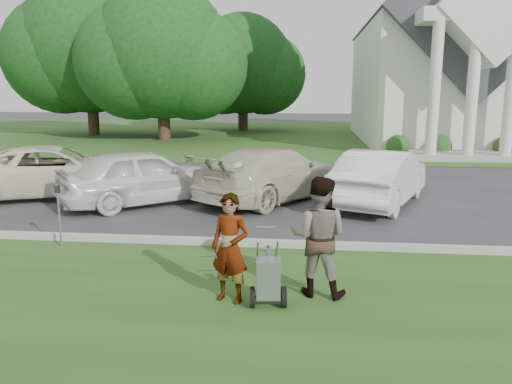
% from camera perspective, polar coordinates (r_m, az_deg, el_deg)
% --- Properties ---
extents(ground, '(120.00, 120.00, 0.00)m').
position_cam_1_polar(ground, '(9.70, -1.41, -7.23)').
color(ground, '#333335').
rests_on(ground, ground).
extents(grass_strip, '(80.00, 7.00, 0.01)m').
position_cam_1_polar(grass_strip, '(6.96, -4.75, -15.12)').
color(grass_strip, '#2D4B1A').
rests_on(grass_strip, ground).
extents(church_lawn, '(80.00, 30.00, 0.01)m').
position_cam_1_polar(church_lawn, '(36.26, 4.20, 6.61)').
color(church_lawn, '#2D4B1A').
rests_on(church_lawn, ground).
extents(curb, '(80.00, 0.18, 0.15)m').
position_cam_1_polar(curb, '(10.20, -1.01, -5.84)').
color(curb, '#9E9E93').
rests_on(curb, ground).
extents(church, '(9.19, 19.00, 24.10)m').
position_cam_1_polar(church, '(33.26, 20.43, 15.74)').
color(church, white).
rests_on(church, ground).
extents(tree_left, '(10.63, 8.40, 9.71)m').
position_cam_1_polar(tree_left, '(32.49, -10.76, 14.89)').
color(tree_left, '#332316').
rests_on(tree_left, ground).
extents(tree_far, '(11.64, 9.20, 10.73)m').
position_cam_1_polar(tree_far, '(37.42, -18.56, 14.94)').
color(tree_far, '#332316').
rests_on(tree_far, ground).
extents(tree_back, '(9.61, 7.60, 8.89)m').
position_cam_1_polar(tree_back, '(39.47, -1.54, 13.90)').
color(tree_back, '#332316').
rests_on(tree_back, ground).
extents(striping_cart, '(0.57, 1.10, 0.98)m').
position_cam_1_polar(striping_cart, '(7.36, 1.39, -9.98)').
color(striping_cart, black).
rests_on(striping_cart, ground).
extents(person_left, '(0.69, 0.56, 1.64)m').
position_cam_1_polar(person_left, '(7.42, -2.99, -6.54)').
color(person_left, '#999999').
rests_on(person_left, ground).
extents(person_right, '(1.02, 0.86, 1.85)m').
position_cam_1_polar(person_right, '(7.69, 7.14, -5.16)').
color(person_right, '#999999').
rests_on(person_right, ground).
extents(parking_meter_near, '(0.09, 0.08, 1.30)m').
position_cam_1_polar(parking_meter_near, '(10.74, -21.63, -1.66)').
color(parking_meter_near, gray).
rests_on(parking_meter_near, ground).
extents(car_a, '(5.92, 4.28, 1.50)m').
position_cam_1_polar(car_a, '(16.12, -21.88, 2.26)').
color(car_a, '#F3E5CF').
rests_on(car_a, ground).
extents(car_b, '(4.70, 4.33, 1.56)m').
position_cam_1_polar(car_b, '(14.16, -12.70, 1.75)').
color(car_b, white).
rests_on(car_b, ground).
extents(car_c, '(4.75, 5.56, 1.53)m').
position_cam_1_polar(car_c, '(14.41, 2.03, 2.14)').
color(car_c, beige).
rests_on(car_c, ground).
extents(car_d, '(3.24, 4.89, 1.52)m').
position_cam_1_polar(car_d, '(14.23, 14.09, 1.66)').
color(car_d, white).
rests_on(car_d, ground).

